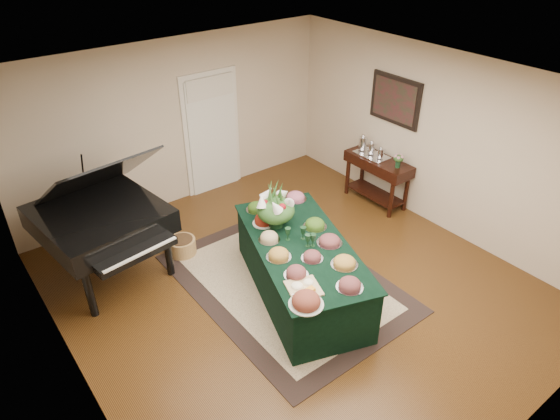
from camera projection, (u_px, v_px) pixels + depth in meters
ground at (294, 286)px, 6.68m from camera, size 6.00×6.00×0.00m
area_rug at (285, 282)px, 6.73m from camera, size 2.28×3.19×0.01m
kitchen_doorway at (212, 134)px, 8.45m from camera, size 1.05×0.07×2.10m
buffet_table at (301, 269)px, 6.37m from camera, size 1.81×2.58×0.78m
food_platters at (299, 243)px, 6.10m from camera, size 1.63×2.24×0.12m
cutting_board at (303, 286)px, 5.45m from camera, size 0.45×0.45×0.10m
green_goblets at (303, 237)px, 6.14m from camera, size 0.24×0.37×0.18m
floral_centerpiece at (276, 206)px, 6.36m from camera, size 0.51×0.51×0.51m
grand_piano at (101, 218)px, 6.46m from camera, size 1.71×1.91×1.78m
wicker_basket at (182, 247)px, 7.23m from camera, size 0.40×0.40×0.25m
mahogany_sideboard at (378, 169)px, 8.25m from camera, size 0.45×1.17×0.81m
tea_service at (371, 148)px, 8.22m from camera, size 0.34×0.58×0.30m
pink_bouquet at (398, 159)px, 7.81m from camera, size 0.18×0.18×0.23m
wall_painting at (395, 100)px, 7.76m from camera, size 0.05×0.95×0.75m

